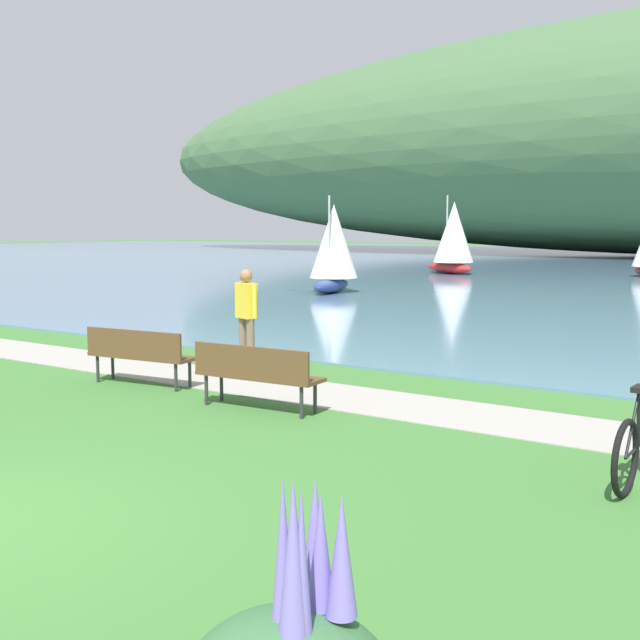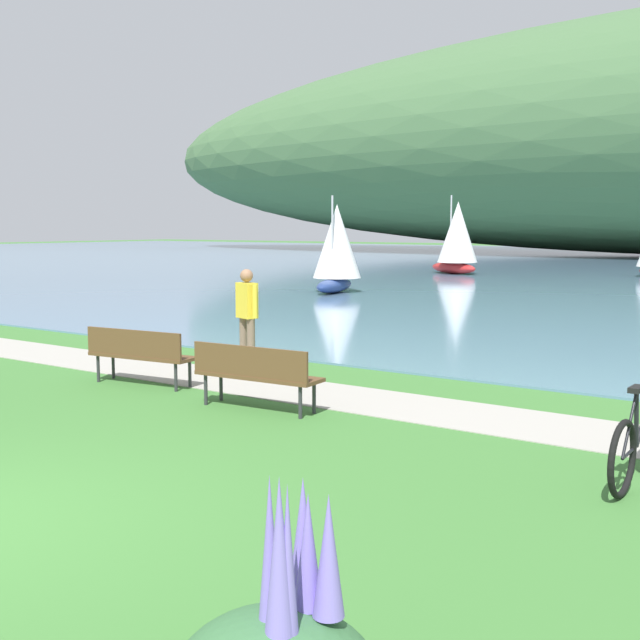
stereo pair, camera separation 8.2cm
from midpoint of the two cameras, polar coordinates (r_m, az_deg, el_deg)
shoreline_path at (r=11.37m, az=1.67°, el=-5.55°), size 60.00×1.50×0.01m
park_bench_near_camera at (r=10.50m, az=-4.49°, el=-3.72°), size 1.83×0.60×0.88m
park_bench_further_along at (r=12.39m, az=-12.71°, el=-2.26°), size 1.84×0.68×0.88m
bicycle_leaning_near_bench at (r=8.18m, az=22.30°, el=-8.13°), size 0.14×1.77×1.01m
person_at_shoreline at (r=13.48m, az=-5.11°, el=0.56°), size 0.58×0.33×1.71m
sailboat_mid_bay at (r=40.30m, az=9.91°, el=5.92°), size 3.40×2.69×3.93m
sailboat_toward_hillside at (r=28.78m, az=1.29°, el=5.27°), size 2.14×3.07×3.47m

